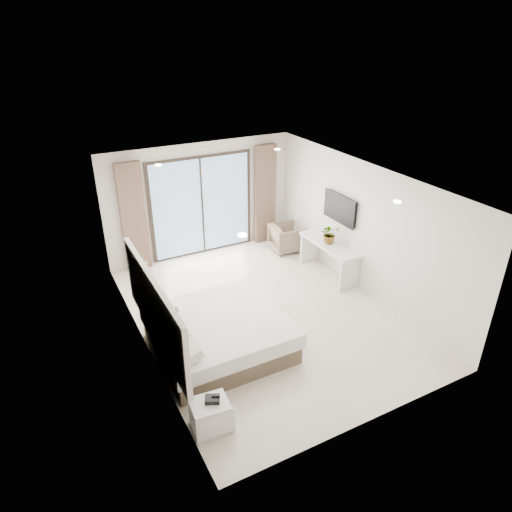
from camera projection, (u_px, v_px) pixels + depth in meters
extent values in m
plane|color=beige|center=(263.00, 313.00, 8.95)|extent=(6.20, 6.20, 0.00)
cube|color=silver|center=(201.00, 200.00, 10.78)|extent=(4.60, 0.02, 2.70)
cube|color=silver|center=(378.00, 346.00, 5.89)|extent=(4.60, 0.02, 2.70)
cube|color=silver|center=(139.00, 281.00, 7.38)|extent=(0.02, 6.20, 2.70)
cube|color=silver|center=(363.00, 228.00, 9.29)|extent=(0.02, 6.20, 2.70)
cube|color=white|center=(264.00, 180.00, 7.72)|extent=(4.60, 6.20, 0.02)
cube|color=beige|center=(154.00, 309.00, 7.01)|extent=(0.08, 3.00, 1.20)
cube|color=black|center=(340.00, 208.00, 9.73)|extent=(0.06, 1.00, 0.58)
cube|color=black|center=(339.00, 209.00, 9.71)|extent=(0.02, 1.04, 0.62)
cube|color=black|center=(202.00, 206.00, 10.82)|extent=(2.56, 0.04, 2.42)
cube|color=#90B9E6|center=(202.00, 206.00, 10.80)|extent=(2.40, 0.01, 2.30)
cube|color=brown|center=(134.00, 218.00, 10.03)|extent=(0.55, 0.14, 2.50)
cube|color=brown|center=(265.00, 195.00, 11.40)|extent=(0.55, 0.14, 2.50)
cylinder|color=white|center=(242.00, 235.00, 5.77)|extent=(0.12, 0.12, 0.02)
cylinder|color=white|center=(397.00, 202.00, 6.85)|extent=(0.12, 0.12, 0.02)
cylinder|color=white|center=(158.00, 165.00, 8.61)|extent=(0.12, 0.12, 0.02)
cylinder|color=white|center=(277.00, 149.00, 9.68)|extent=(0.12, 0.12, 0.02)
cube|color=brown|center=(220.00, 341.00, 7.90)|extent=(2.11, 2.01, 0.34)
cube|color=silver|center=(219.00, 326.00, 7.76)|extent=(2.20, 2.09, 0.27)
cube|color=white|center=(190.00, 353.00, 6.81)|extent=(0.28, 0.42, 0.14)
cube|color=white|center=(180.00, 336.00, 7.17)|extent=(0.28, 0.42, 0.14)
cube|color=white|center=(171.00, 321.00, 7.53)|extent=(0.28, 0.42, 0.14)
cube|color=white|center=(162.00, 308.00, 7.89)|extent=(0.28, 0.42, 0.14)
cube|color=silver|center=(210.00, 404.00, 6.20)|extent=(0.55, 0.47, 0.05)
cube|color=silver|center=(211.00, 427.00, 6.39)|extent=(0.55, 0.47, 0.05)
cube|color=silver|center=(216.00, 425.00, 6.15)|extent=(0.52, 0.10, 0.42)
cube|color=silver|center=(205.00, 407.00, 6.45)|extent=(0.52, 0.10, 0.42)
cube|color=black|center=(212.00, 399.00, 6.21)|extent=(0.25, 0.23, 0.07)
cube|color=silver|center=(330.00, 244.00, 10.01)|extent=(0.52, 1.66, 0.06)
cube|color=silver|center=(349.00, 274.00, 9.60)|extent=(0.50, 0.06, 0.71)
cube|color=silver|center=(310.00, 247.00, 10.77)|extent=(0.50, 0.06, 0.71)
imported|color=#33662D|center=(330.00, 236.00, 9.93)|extent=(0.53, 0.55, 0.35)
imported|color=#8B795B|center=(287.00, 236.00, 11.27)|extent=(0.75, 0.79, 0.74)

